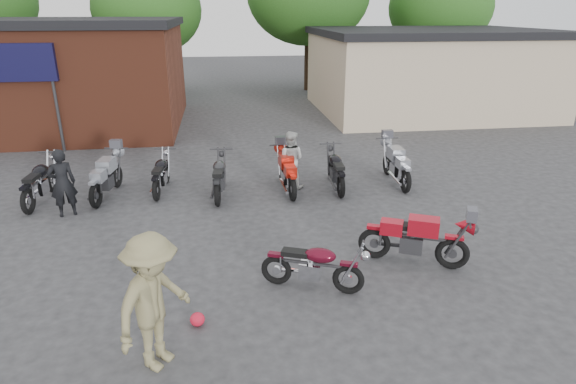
{
  "coord_description": "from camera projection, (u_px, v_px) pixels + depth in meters",
  "views": [
    {
      "loc": [
        -1.25,
        -7.11,
        4.62
      ],
      "look_at": [
        0.11,
        2.54,
        0.9
      ],
      "focal_mm": 30.0,
      "sensor_mm": 36.0,
      "label": 1
    }
  ],
  "objects": [
    {
      "name": "row_bike_2",
      "position": [
        161.0,
        172.0,
        12.84
      ],
      "size": [
        0.77,
        1.9,
        1.07
      ],
      "primitive_type": null,
      "rotation": [
        0.0,
        0.0,
        1.48
      ],
      "color": "black",
      "rests_on": "ground"
    },
    {
      "name": "tree_1",
      "position": [
        149.0,
        26.0,
        26.78
      ],
      "size": [
        5.92,
        5.92,
        7.4
      ],
      "primitive_type": null,
      "color": "#224D14",
      "rests_on": "ground"
    },
    {
      "name": "sportbike",
      "position": [
        416.0,
        236.0,
        9.12
      ],
      "size": [
        2.1,
        1.45,
        1.17
      ],
      "primitive_type": null,
      "rotation": [
        0.0,
        0.0,
        -0.43
      ],
      "color": "#AE0E1D",
      "rests_on": "ground"
    },
    {
      "name": "row_bike_4",
      "position": [
        287.0,
        170.0,
        12.87
      ],
      "size": [
        0.77,
        2.05,
        1.17
      ],
      "primitive_type": null,
      "rotation": [
        0.0,
        0.0,
        1.62
      ],
      "color": "#AA1A0E",
      "rests_on": "ground"
    },
    {
      "name": "ground",
      "position": [
        302.0,
        292.0,
        8.39
      ],
      "size": [
        90.0,
        90.0,
        0.0
      ],
      "primitive_type": "plane",
      "color": "#2F2E31"
    },
    {
      "name": "person_dark",
      "position": [
        62.0,
        183.0,
        11.21
      ],
      "size": [
        0.7,
        0.59,
        1.64
      ],
      "primitive_type": "imported",
      "rotation": [
        0.0,
        0.0,
        3.53
      ],
      "color": "black",
      "rests_on": "ground"
    },
    {
      "name": "person_tan",
      "position": [
        154.0,
        302.0,
        6.35
      ],
      "size": [
        1.34,
        1.47,
        1.98
      ],
      "primitive_type": "imported",
      "rotation": [
        0.0,
        0.0,
        0.96
      ],
      "color": "#8C8256",
      "rests_on": "ground"
    },
    {
      "name": "row_bike_0",
      "position": [
        40.0,
        180.0,
        12.1
      ],
      "size": [
        0.83,
        2.1,
        1.19
      ],
      "primitive_type": null,
      "rotation": [
        0.0,
        0.0,
        1.5
      ],
      "color": "black",
      "rests_on": "ground"
    },
    {
      "name": "row_bike_5",
      "position": [
        336.0,
        168.0,
        13.07
      ],
      "size": [
        0.74,
        2.01,
        1.15
      ],
      "primitive_type": null,
      "rotation": [
        0.0,
        0.0,
        1.53
      ],
      "color": "black",
      "rests_on": "ground"
    },
    {
      "name": "vintage_motorcycle",
      "position": [
        314.0,
        263.0,
        8.3
      ],
      "size": [
        1.86,
        1.21,
        1.03
      ],
      "primitive_type": null,
      "rotation": [
        0.0,
        0.0,
        -0.39
      ],
      "color": "#4D0918",
      "rests_on": "ground"
    },
    {
      "name": "brick_building",
      "position": [
        26.0,
        78.0,
        19.46
      ],
      "size": [
        12.0,
        8.0,
        4.0
      ],
      "primitive_type": "cube",
      "color": "brown",
      "rests_on": "ground"
    },
    {
      "name": "tree_3",
      "position": [
        438.0,
        23.0,
        28.95
      ],
      "size": [
        6.08,
        6.08,
        7.6
      ],
      "primitive_type": null,
      "color": "#224D14",
      "rests_on": "ground"
    },
    {
      "name": "tree_2",
      "position": [
        308.0,
        13.0,
        27.69
      ],
      "size": [
        7.04,
        7.04,
        8.8
      ],
      "primitive_type": null,
      "color": "#224D14",
      "rests_on": "ground"
    },
    {
      "name": "helmet",
      "position": [
        197.0,
        319.0,
        7.47
      ],
      "size": [
        0.31,
        0.31,
        0.21
      ],
      "primitive_type": "ellipsoid",
      "rotation": [
        0.0,
        0.0,
        0.42
      ],
      "color": "red",
      "rests_on": "ground"
    },
    {
      "name": "person_light",
      "position": [
        290.0,
        160.0,
        13.06
      ],
      "size": [
        0.93,
        0.84,
        1.57
      ],
      "primitive_type": "imported",
      "rotation": [
        0.0,
        0.0,
        2.75
      ],
      "color": "#B5B6B2",
      "rests_on": "ground"
    },
    {
      "name": "stucco_building",
      "position": [
        427.0,
        74.0,
        22.75
      ],
      "size": [
        10.0,
        8.0,
        3.5
      ],
      "primitive_type": "cube",
      "color": "tan",
      "rests_on": "ground"
    },
    {
      "name": "row_bike_3",
      "position": [
        219.0,
        175.0,
        12.54
      ],
      "size": [
        0.82,
        2.02,
        1.14
      ],
      "primitive_type": null,
      "rotation": [
        0.0,
        0.0,
        1.49
      ],
      "color": "#262628",
      "rests_on": "ground"
    },
    {
      "name": "row_bike_6",
      "position": [
        396.0,
        163.0,
        13.44
      ],
      "size": [
        0.72,
        2.08,
        1.2
      ],
      "primitive_type": null,
      "rotation": [
        0.0,
        0.0,
        1.55
      ],
      "color": "gray",
      "rests_on": "ground"
    },
    {
      "name": "row_bike_1",
      "position": [
        106.0,
        175.0,
        12.45
      ],
      "size": [
        0.98,
        2.13,
        1.19
      ],
      "primitive_type": null,
      "rotation": [
        0.0,
        0.0,
        1.42
      ],
      "color": "#9397A1",
      "rests_on": "ground"
    }
  ]
}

